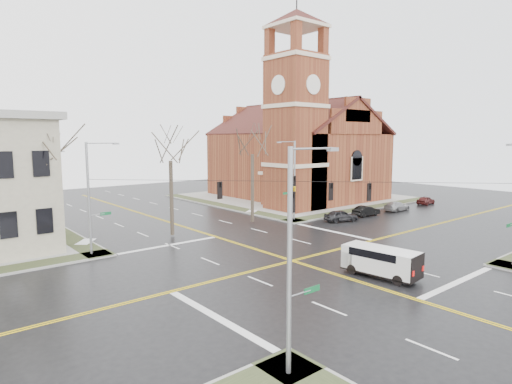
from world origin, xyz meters
TOP-DOWN VIEW (x-y plane):
  - ground at (0.00, 0.00)m, footprint 120.00×120.00m
  - sidewalks at (0.00, 0.00)m, footprint 80.00×80.00m
  - road_markings at (0.00, 0.00)m, footprint 100.00×100.00m
  - church at (24.76, 24.78)m, footprint 24.28×27.48m
  - signal_pole_ne at (11.32, 11.50)m, footprint 2.75×0.22m
  - signal_pole_nw at (-11.32, 11.50)m, footprint 2.75×0.22m
  - signal_pole_sw at (-11.32, -11.50)m, footprint 2.75×0.22m
  - span_wires at (0.00, 0.00)m, footprint 23.02×23.02m
  - traffic_signals at (-0.00, -0.67)m, footprint 8.21×8.26m
  - streetlight_north_a at (-10.65, 28.00)m, footprint 2.30×0.20m
  - streetlight_north_b at (-10.65, 48.00)m, footprint 2.30×0.20m
  - cargo_van at (1.97, -6.35)m, footprint 2.62×5.41m
  - parked_car_a at (15.34, 7.78)m, footprint 4.22×2.79m
  - parked_car_b at (20.41, 8.03)m, footprint 3.91×1.55m
  - parked_car_c at (26.58, 7.74)m, footprint 4.22×1.76m
  - parked_car_d at (34.61, 8.15)m, footprint 3.67×1.74m
  - tree_nw_far at (-13.77, 13.95)m, footprint 4.00×4.00m
  - tree_nw_near at (-3.14, 13.36)m, footprint 4.00×4.00m
  - tree_ne at (6.96, 13.50)m, footprint 4.00×4.00m

SIDE VIEW (x-z plane):
  - ground at x=0.00m, z-range 0.00..0.00m
  - road_markings at x=0.00m, z-range 0.00..0.01m
  - sidewalks at x=0.00m, z-range -0.01..0.16m
  - parked_car_d at x=34.61m, z-range 0.00..1.21m
  - parked_car_c at x=26.58m, z-range 0.00..1.22m
  - parked_car_b at x=20.41m, z-range 0.00..1.27m
  - parked_car_a at x=15.34m, z-range 0.00..1.34m
  - cargo_van at x=1.97m, z-range 0.18..2.16m
  - streetlight_north_a at x=-10.65m, z-range 0.47..8.47m
  - streetlight_north_b at x=-10.65m, z-range 0.47..8.47m
  - signal_pole_ne at x=11.32m, z-range 0.45..9.45m
  - signal_pole_nw at x=-11.32m, z-range 0.45..9.45m
  - signal_pole_sw at x=-11.32m, z-range 0.45..9.45m
  - traffic_signals at x=0.00m, z-range 4.80..6.10m
  - span_wires at x=0.00m, z-range 6.18..6.22m
  - tree_nw_near at x=-3.14m, z-range 2.42..13.17m
  - tree_nw_far at x=-13.77m, z-range 2.48..13.56m
  - tree_ne at x=6.96m, z-range 2.53..13.84m
  - church at x=24.76m, z-range -5.32..22.18m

